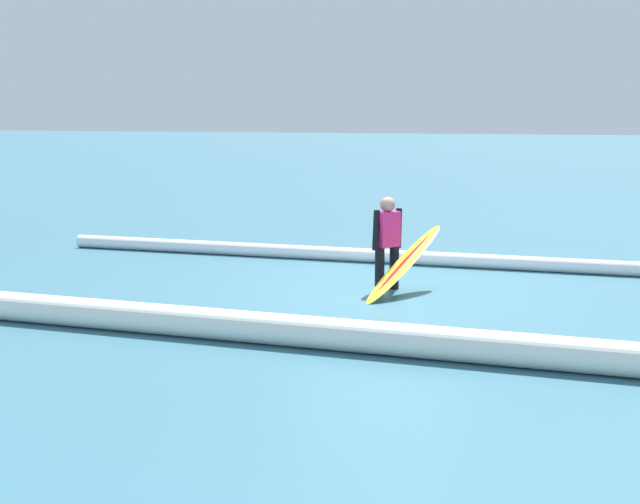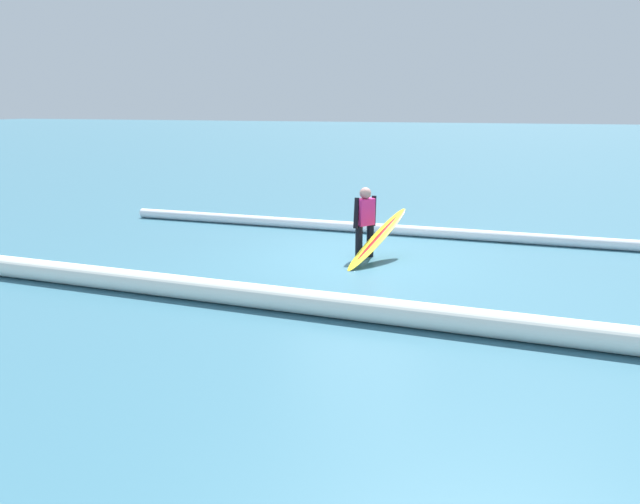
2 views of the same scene
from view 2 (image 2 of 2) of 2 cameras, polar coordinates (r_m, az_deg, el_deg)
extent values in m
plane|color=#35667A|center=(11.81, 3.35, -0.58)|extent=(157.61, 157.61, 0.00)
cylinder|color=black|center=(11.90, 4.68, 1.08)|extent=(0.14, 0.14, 0.64)
cylinder|color=black|center=(11.72, 3.64, 0.91)|extent=(0.14, 0.14, 0.64)
cube|color=#D82672|center=(11.70, 4.21, 3.74)|extent=(0.37, 0.39, 0.51)
sphere|color=#9F7670|center=(11.64, 4.24, 5.48)|extent=(0.22, 0.22, 0.22)
cylinder|color=black|center=(11.83, 5.01, 3.84)|extent=(0.09, 0.13, 0.58)
cylinder|color=black|center=(11.56, 3.39, 3.64)|extent=(0.09, 0.18, 0.58)
ellipsoid|color=yellow|center=(11.50, 5.38, 1.27)|extent=(0.99, 1.78, 0.93)
ellipsoid|color=red|center=(11.50, 5.38, 1.29)|extent=(0.68, 1.38, 0.76)
cylinder|color=white|center=(13.84, 9.65, 1.88)|extent=(14.66, 0.73, 0.24)
cylinder|color=white|center=(8.18, 14.37, -6.33)|extent=(17.32, 1.43, 0.36)
camera|label=1|loc=(1.55, -165.44, -24.52)|focal=50.99mm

